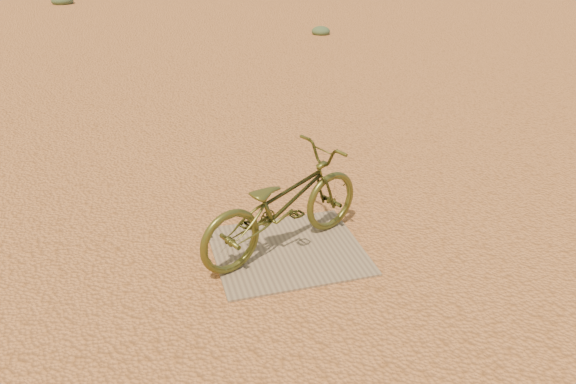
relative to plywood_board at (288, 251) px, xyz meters
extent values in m
plane|color=#C67D4A|center=(-0.36, -0.46, -0.01)|extent=(120.00, 120.00, 0.00)
cube|color=#85735A|center=(0.00, 0.00, 0.00)|extent=(1.40, 1.24, 0.02)
imported|color=#4D4F1E|center=(-0.04, 0.05, 0.49)|extent=(1.92, 1.31, 0.96)
ellipsoid|color=#475E40|center=(3.74, 9.86, -0.01)|extent=(0.48, 0.48, 0.27)
ellipsoid|color=#475E40|center=(-3.16, 17.42, -0.01)|extent=(0.75, 0.75, 0.41)
camera|label=1|loc=(-1.25, -4.36, 2.91)|focal=35.00mm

